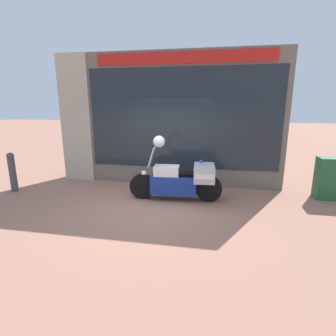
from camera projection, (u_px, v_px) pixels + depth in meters
ground_plane at (152, 206)px, 6.23m from camera, size 60.00×60.00×0.00m
shop_building at (153, 120)px, 7.76m from camera, size 6.63×0.55×3.81m
window_display at (181, 168)px, 7.98m from camera, size 5.21×0.30×2.04m
paramedic_motorcycle at (182, 179)px, 6.52m from camera, size 2.33×0.80×1.34m
utility_cabinet at (332, 178)px, 6.63m from camera, size 0.75×0.44×1.07m
white_helmet at (159, 141)px, 6.36m from camera, size 0.29×0.29×0.29m
street_bollard at (12, 171)px, 7.18m from camera, size 0.19×0.19×1.09m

